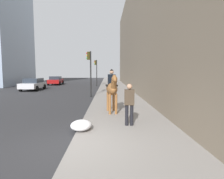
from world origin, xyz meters
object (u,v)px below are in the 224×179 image
(mounted_horse_near, at_px, (112,88))
(pedestrian_greeting, at_px, (129,102))
(car_far_lane, at_px, (56,80))
(traffic_light_far_curb, at_px, (96,69))
(car_near_lane, at_px, (33,84))
(traffic_light_near_curb, at_px, (90,67))

(mounted_horse_near, relative_size, pedestrian_greeting, 1.37)
(car_far_lane, bearing_deg, pedestrian_greeting, -161.32)
(pedestrian_greeting, xyz_separation_m, traffic_light_far_curb, (21.71, 2.62, 1.57))
(pedestrian_greeting, height_order, car_near_lane, pedestrian_greeting)
(mounted_horse_near, xyz_separation_m, traffic_light_far_curb, (19.28, 1.98, 1.24))
(car_near_lane, height_order, traffic_light_far_curb, traffic_light_far_curb)
(traffic_light_near_curb, xyz_separation_m, traffic_light_far_curb, (12.21, 0.17, -0.05))
(mounted_horse_near, distance_m, car_far_lane, 24.23)
(car_near_lane, height_order, car_far_lane, same)
(pedestrian_greeting, relative_size, car_far_lane, 0.39)
(car_far_lane, xyz_separation_m, traffic_light_far_curb, (-3.21, -6.99, 1.92))
(traffic_light_near_curb, height_order, traffic_light_far_curb, traffic_light_near_curb)
(car_near_lane, distance_m, traffic_light_far_curb, 9.54)
(traffic_light_near_curb, bearing_deg, car_near_lane, 49.56)
(mounted_horse_near, bearing_deg, traffic_light_far_curb, 179.17)
(car_far_lane, xyz_separation_m, traffic_light_near_curb, (-15.42, -7.16, 1.97))
(traffic_light_far_curb, bearing_deg, car_near_lane, 128.69)
(car_near_lane, distance_m, traffic_light_near_curb, 10.00)
(pedestrian_greeting, distance_m, traffic_light_near_curb, 9.95)
(traffic_light_near_curb, bearing_deg, car_far_lane, 24.91)
(car_near_lane, bearing_deg, traffic_light_near_curb, 48.86)
(mounted_horse_near, bearing_deg, car_far_lane, -164.95)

